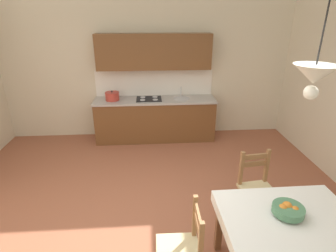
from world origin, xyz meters
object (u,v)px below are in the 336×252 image
at_px(dining_chair_kitchen_side, 257,189).
at_px(pendant_lamp, 314,76).
at_px(kitchen_cabinetry, 155,101).
at_px(dining_table, 290,230).
at_px(dining_chair_tv_side, 182,250).
at_px(fruit_bowl, 288,210).

relative_size(dining_chair_kitchen_side, pendant_lamp, 1.16).
relative_size(kitchen_cabinetry, dining_chair_kitchen_side, 2.72).
relative_size(dining_table, dining_chair_kitchen_side, 1.41).
distance_m(dining_chair_tv_side, pendant_lamp, 1.93).
relative_size(dining_chair_kitchen_side, fruit_bowl, 3.10).
xyz_separation_m(dining_table, fruit_bowl, (-0.01, 0.07, 0.18)).
bearing_deg(dining_chair_tv_side, dining_table, -0.83).
relative_size(dining_chair_tv_side, pendant_lamp, 1.16).
bearing_deg(dining_chair_kitchen_side, dining_chair_tv_side, -140.04).
xyz_separation_m(dining_table, pendant_lamp, (-0.10, -0.03, 1.50)).
xyz_separation_m(dining_chair_kitchen_side, fruit_bowl, (-0.07, -0.85, 0.37)).
bearing_deg(fruit_bowl, dining_chair_tv_side, -176.74).
height_order(dining_chair_kitchen_side, fruit_bowl, dining_chair_kitchen_side).
xyz_separation_m(kitchen_cabinetry, dining_chair_tv_side, (0.16, -3.57, -0.41)).
bearing_deg(pendant_lamp, fruit_bowl, 52.58).
xyz_separation_m(dining_chair_tv_side, fruit_bowl, (1.02, 0.06, 0.37)).
relative_size(dining_table, pendant_lamp, 1.63).
bearing_deg(pendant_lamp, kitchen_cabinetry, 106.95).
distance_m(kitchen_cabinetry, dining_table, 3.78).
distance_m(fruit_bowl, pendant_lamp, 1.32).
distance_m(dining_chair_kitchen_side, pendant_lamp, 1.95).
bearing_deg(dining_table, dining_chair_kitchen_side, 86.60).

